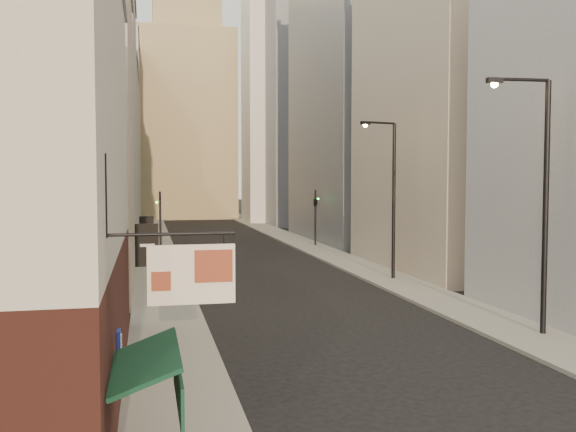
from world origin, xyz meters
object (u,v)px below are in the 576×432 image
at_px(traffic_light_right, 315,204).
at_px(traffic_light_left, 160,213).
at_px(clock_tower, 187,103).
at_px(streetlamp_mid, 390,191).
at_px(streetlamp_near, 540,191).
at_px(white_tower, 274,86).

bearing_deg(traffic_light_right, traffic_light_left, 18.57).
height_order(clock_tower, streetlamp_mid, clock_tower).
xyz_separation_m(traffic_light_left, traffic_light_right, (13.40, 5.81, 0.35)).
distance_m(streetlamp_near, traffic_light_left, 30.16).
xyz_separation_m(streetlamp_near, traffic_light_right, (0.22, 32.87, -1.67)).
xyz_separation_m(clock_tower, streetlamp_near, (7.87, -79.71, -12.17)).
bearing_deg(clock_tower, white_tower, -51.84).
bearing_deg(clock_tower, traffic_light_right, -80.19).
bearing_deg(streetlamp_near, white_tower, 90.39).
height_order(clock_tower, streetlamp_near, clock_tower).
height_order(white_tower, traffic_light_left, white_tower).
height_order(white_tower, streetlamp_mid, white_tower).
relative_size(white_tower, streetlamp_mid, 4.53).
height_order(streetlamp_near, traffic_light_left, streetlamp_near).
xyz_separation_m(streetlamp_near, traffic_light_left, (-13.18, 27.06, -2.02)).
xyz_separation_m(white_tower, traffic_light_right, (-2.90, -32.85, -14.81)).
distance_m(clock_tower, streetlamp_mid, 67.53).
height_order(streetlamp_mid, traffic_light_right, streetlamp_mid).
distance_m(traffic_light_left, traffic_light_right, 14.61).
relative_size(streetlamp_mid, traffic_light_right, 1.83).
relative_size(traffic_light_left, traffic_light_right, 1.00).
relative_size(white_tower, streetlamp_near, 4.34).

